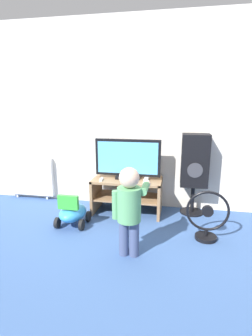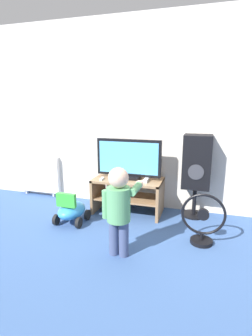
{
  "view_description": "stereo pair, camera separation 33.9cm",
  "coord_description": "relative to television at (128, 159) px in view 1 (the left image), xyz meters",
  "views": [
    {
      "loc": [
        0.63,
        -3.09,
        1.46
      ],
      "look_at": [
        0.0,
        0.15,
        0.65
      ],
      "focal_mm": 28.0,
      "sensor_mm": 36.0,
      "label": 1
    },
    {
      "loc": [
        0.96,
        -3.01,
        1.46
      ],
      "look_at": [
        0.0,
        0.15,
        0.65
      ],
      "focal_mm": 28.0,
      "sensor_mm": 36.0,
      "label": 2
    }
  ],
  "objects": [
    {
      "name": "ground_plane",
      "position": [
        0.0,
        -0.27,
        -0.74
      ],
      "size": [
        16.0,
        16.0,
        0.0
      ],
      "primitive_type": "plane",
      "color": "#38568C"
    },
    {
      "name": "wall_back",
      "position": [
        0.0,
        0.3,
        0.56
      ],
      "size": [
        10.0,
        0.06,
        2.6
      ],
      "color": "silver",
      "rests_on": "ground_plane"
    },
    {
      "name": "tv_stand",
      "position": [
        0.0,
        -0.02,
        -0.43
      ],
      "size": [
        0.92,
        0.49,
        0.48
      ],
      "color": "#93704C",
      "rests_on": "ground_plane"
    },
    {
      "name": "television",
      "position": [
        0.0,
        0.0,
        0.0
      ],
      "size": [
        0.88,
        0.2,
        0.53
      ],
      "color": "black",
      "rests_on": "tv_stand"
    },
    {
      "name": "game_console",
      "position": [
        0.26,
        -0.08,
        -0.24
      ],
      "size": [
        0.05,
        0.17,
        0.04
      ],
      "color": "white",
      "rests_on": "tv_stand"
    },
    {
      "name": "remote_primary",
      "position": [
        -0.33,
        -0.16,
        -0.25
      ],
      "size": [
        0.05,
        0.13,
        0.03
      ],
      "color": "white",
      "rests_on": "tv_stand"
    },
    {
      "name": "child",
      "position": [
        0.22,
        -1.06,
        -0.21
      ],
      "size": [
        0.34,
        0.5,
        0.89
      ],
      "color": "#3F4C72",
      "rests_on": "ground_plane"
    },
    {
      "name": "speaker_tower",
      "position": [
        0.88,
        0.12,
        -0.03
      ],
      "size": [
        0.35,
        0.32,
        1.09
      ],
      "color": "black",
      "rests_on": "ground_plane"
    },
    {
      "name": "floor_fan",
      "position": [
        1.0,
        -0.6,
        -0.49
      ],
      "size": [
        0.46,
        0.24,
        0.56
      ],
      "color": "black",
      "rests_on": "ground_plane"
    },
    {
      "name": "ride_on_toy",
      "position": [
        -0.59,
        -0.55,
        -0.58
      ],
      "size": [
        0.35,
        0.45,
        0.42
      ],
      "color": "#338CD1",
      "rests_on": "ground_plane"
    },
    {
      "name": "radiator",
      "position": [
        -1.59,
        0.23,
        -0.39
      ],
      "size": [
        0.74,
        0.08,
        0.65
      ],
      "color": "white",
      "rests_on": "ground_plane"
    }
  ]
}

